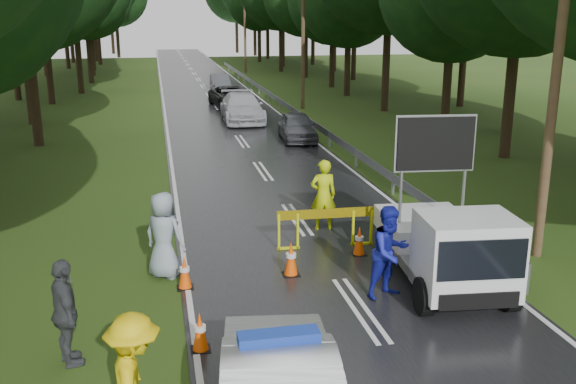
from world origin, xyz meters
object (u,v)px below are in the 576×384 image
object	(u,v)px
officer	(323,195)
queue_car_third	(231,97)
queue_car_first	(297,126)
queue_car_fourth	(220,82)
civilian	(390,252)
queue_car_second	(242,108)
work_truck	(447,245)
barrier	(326,218)

from	to	relation	value
officer	queue_car_third	distance (m)	24.80
queue_car_first	queue_car_fourth	bearing A→B (deg)	98.15
civilian	queue_car_fourth	size ratio (longest dim) A/B	0.51
queue_car_second	officer	bearing A→B (deg)	-89.58
work_truck	queue_car_first	world-z (taller)	work_truck
officer	queue_car_fourth	size ratio (longest dim) A/B	0.51
queue_car_first	queue_car_fourth	xyz separation A→B (m)	(-1.49, 21.25, -0.02)
officer	queue_car_fourth	world-z (taller)	officer
queue_car_second	queue_car_third	bearing A→B (deg)	90.26
queue_car_third	queue_car_fourth	xyz separation A→B (m)	(0.20, 9.25, -0.01)
work_truck	barrier	xyz separation A→B (m)	(-1.93, 2.88, -0.19)
barrier	queue_car_third	distance (m)	26.21
barrier	civilian	bearing A→B (deg)	-77.85
officer	queue_car_third	bearing A→B (deg)	-88.26
civilian	queue_car_third	bearing A→B (deg)	67.76
queue_car_first	queue_car_fourth	distance (m)	21.30
officer	queue_car_fourth	xyz separation A→B (m)	(0.58, 34.04, -0.34)
barrier	officer	bearing A→B (deg)	79.91
work_truck	queue_car_fourth	xyz separation A→B (m)	(-1.06, 38.33, -0.32)
queue_car_second	queue_car_third	xyz separation A→B (m)	(0.10, 6.00, -0.13)
queue_car_fourth	queue_car_second	bearing A→B (deg)	-90.26
civilian	queue_car_fourth	bearing A→B (deg)	67.51
work_truck	barrier	size ratio (longest dim) A/B	1.86
civilian	queue_car_second	xyz separation A→B (m)	(0.01, 23.29, -0.22)
civilian	queue_car_first	distance (m)	17.39
queue_car_second	barrier	bearing A→B (deg)	-90.38
work_truck	civilian	world-z (taller)	work_truck
queue_car_third	officer	bearing A→B (deg)	-98.72
civilian	queue_car_fourth	world-z (taller)	civilian
barrier	officer	size ratio (longest dim) A/B	1.26
queue_car_second	queue_car_fourth	size ratio (longest dim) A/B	1.37
queue_car_first	queue_car_second	size ratio (longest dim) A/B	0.73
work_truck	barrier	distance (m)	3.48
officer	queue_car_second	world-z (taller)	officer
work_truck	civilian	distance (m)	1.39
civilian	queue_car_first	world-z (taller)	civilian
queue_car_third	civilian	bearing A→B (deg)	-98.09
civilian	queue_car_third	distance (m)	29.29
civilian	queue_car_third	size ratio (longest dim) A/B	0.42
barrier	queue_car_fourth	size ratio (longest dim) A/B	0.64
barrier	queue_car_fourth	bearing A→B (deg)	90.53
officer	civilian	bearing A→B (deg)	95.86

